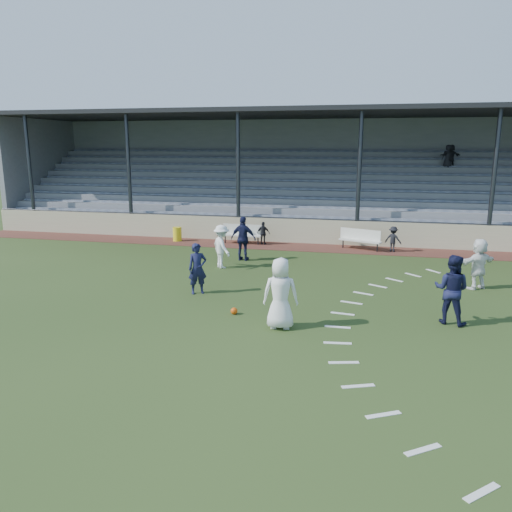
# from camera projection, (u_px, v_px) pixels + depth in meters

# --- Properties ---
(ground) EXTENTS (90.00, 90.00, 0.00)m
(ground) POSITION_uv_depth(u_px,v_px,m) (237.00, 319.00, 14.20)
(ground) COLOR #283C18
(ground) RESTS_ON ground
(cinder_track) EXTENTS (34.00, 2.00, 0.02)m
(cinder_track) POSITION_uv_depth(u_px,v_px,m) (292.00, 247.00, 24.18)
(cinder_track) COLOR #512820
(cinder_track) RESTS_ON ground
(retaining_wall) EXTENTS (34.00, 0.18, 1.20)m
(retaining_wall) POSITION_uv_depth(u_px,v_px,m) (296.00, 231.00, 25.05)
(retaining_wall) COLOR #BFB793
(retaining_wall) RESTS_ON ground
(bench_left) EXTENTS (2.01, 0.52, 0.95)m
(bench_left) POSITION_uv_depth(u_px,v_px,m) (242.00, 232.00, 24.82)
(bench_left) COLOR silver
(bench_left) RESTS_ON cinder_track
(bench_right) EXTENTS (2.01, 1.15, 0.95)m
(bench_right) POSITION_uv_depth(u_px,v_px,m) (360.00, 238.00, 23.41)
(bench_right) COLOR silver
(bench_right) RESTS_ON cinder_track
(trash_bin) EXTENTS (0.44, 0.44, 0.71)m
(trash_bin) POSITION_uv_depth(u_px,v_px,m) (177.00, 234.00, 25.50)
(trash_bin) COLOR yellow
(trash_bin) RESTS_ON cinder_track
(football) EXTENTS (0.20, 0.20, 0.20)m
(football) POSITION_uv_depth(u_px,v_px,m) (234.00, 311.00, 14.59)
(football) COLOR #D14C0C
(football) RESTS_ON ground
(player_white_lead) EXTENTS (1.02, 0.73, 1.94)m
(player_white_lead) POSITION_uv_depth(u_px,v_px,m) (280.00, 293.00, 13.33)
(player_white_lead) COLOR white
(player_white_lead) RESTS_ON ground
(player_navy_lead) EXTENTS (0.74, 0.67, 1.70)m
(player_navy_lead) POSITION_uv_depth(u_px,v_px,m) (197.00, 269.00, 16.48)
(player_navy_lead) COLOR #141739
(player_navy_lead) RESTS_ON ground
(player_navy_mid) EXTENTS (1.14, 1.02, 1.95)m
(player_navy_mid) POSITION_uv_depth(u_px,v_px,m) (451.00, 289.00, 13.69)
(player_navy_mid) COLOR #141739
(player_navy_mid) RESTS_ON ground
(player_white_wing) EXTENTS (1.23, 1.26, 1.74)m
(player_white_wing) POSITION_uv_depth(u_px,v_px,m) (222.00, 247.00, 19.93)
(player_white_wing) COLOR white
(player_white_wing) RESTS_ON ground
(player_navy_wing) EXTENTS (1.15, 0.57, 1.89)m
(player_navy_wing) POSITION_uv_depth(u_px,v_px,m) (243.00, 239.00, 21.19)
(player_navy_wing) COLOR #141739
(player_navy_wing) RESTS_ON ground
(player_white_back) EXTENTS (1.63, 1.36, 1.75)m
(player_white_back) POSITION_uv_depth(u_px,v_px,m) (478.00, 264.00, 17.03)
(player_white_back) COLOR white
(player_white_back) RESTS_ON ground
(sub_left_near) EXTENTS (0.42, 0.31, 1.04)m
(sub_left_near) POSITION_uv_depth(u_px,v_px,m) (241.00, 234.00, 24.61)
(sub_left_near) COLOR black
(sub_left_near) RESTS_ON cinder_track
(sub_left_far) EXTENTS (0.69, 0.36, 1.13)m
(sub_left_far) POSITION_uv_depth(u_px,v_px,m) (263.00, 233.00, 24.55)
(sub_left_far) COLOR black
(sub_left_far) RESTS_ON cinder_track
(sub_right) EXTENTS (0.86, 0.66, 1.17)m
(sub_right) POSITION_uv_depth(u_px,v_px,m) (393.00, 239.00, 22.90)
(sub_right) COLOR black
(sub_right) RESTS_ON cinder_track
(grandstand) EXTENTS (34.60, 9.00, 6.61)m
(grandstand) POSITION_uv_depth(u_px,v_px,m) (308.00, 191.00, 29.18)
(grandstand) COLOR gray
(grandstand) RESTS_ON ground
(penalty_arc) EXTENTS (3.89, 14.63, 0.01)m
(penalty_arc) POSITION_uv_depth(u_px,v_px,m) (386.00, 331.00, 13.31)
(penalty_arc) COLOR white
(penalty_arc) RESTS_ON ground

